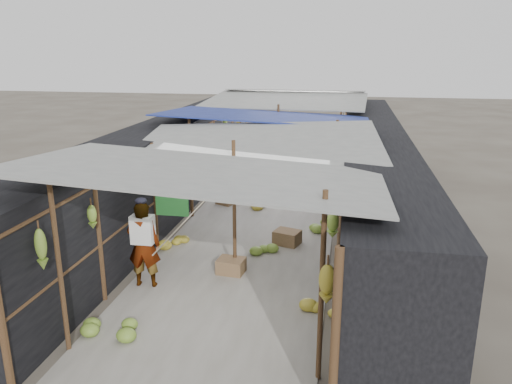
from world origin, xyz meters
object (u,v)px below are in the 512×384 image
Objects in this scene: black_basin at (328,203)px; vendor_seated at (334,170)px; vendor_elderly at (144,245)px; crate_near at (231,266)px; shopper_blue at (254,173)px.

black_basin is 0.64× the size of vendor_seated.
vendor_seated is at bearing -117.68° from vendor_elderly.
vendor_seated is (1.75, 7.05, 0.29)m from crate_near.
crate_near is 4.92m from black_basin.
crate_near is 0.57× the size of vendor_seated.
black_basin is 6.27m from vendor_elderly.
vendor_elderly reaches higher than crate_near.
shopper_blue is 1.94× the size of vendor_seated.
vendor_seated reaches higher than black_basin.
vendor_elderly is 1.84× the size of vendor_seated.
vendor_elderly is 8.46m from vendor_seated.
shopper_blue is (1.00, 5.43, 0.04)m from vendor_elderly.
crate_near is 1.75m from vendor_elderly.
black_basin is 0.35× the size of vendor_elderly.
crate_near is 0.31× the size of vendor_elderly.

